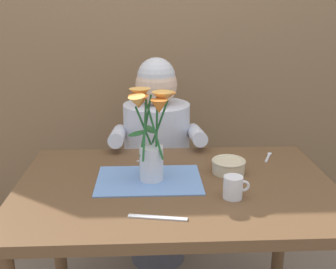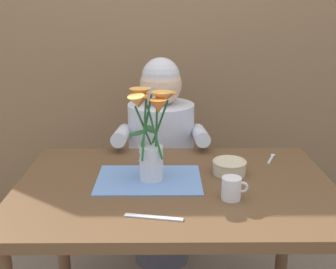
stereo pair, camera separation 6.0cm
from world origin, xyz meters
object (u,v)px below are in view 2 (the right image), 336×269
ceramic_bowl (229,167)px  tea_cup (232,188)px  seated_person (161,166)px  flower_vase (151,129)px  dinner_knife (154,217)px

ceramic_bowl → tea_cup: tea_cup is taller
seated_person → tea_cup: 0.81m
flower_vase → dinner_knife: 0.36m
seated_person → dinner_knife: seated_person is taller
seated_person → ceramic_bowl: size_ratio=8.35×
seated_person → tea_cup: size_ratio=12.20×
flower_vase → tea_cup: flower_vase is taller
flower_vase → dinner_knife: bearing=-86.8°
flower_vase → dinner_knife: size_ratio=1.85×
dinner_knife → tea_cup: bearing=36.9°
seated_person → flower_vase: bearing=-92.6°
ceramic_bowl → tea_cup: size_ratio=1.46×
seated_person → flower_vase: seated_person is taller
tea_cup → dinner_knife: bearing=-153.5°
ceramic_bowl → dinner_knife: 0.46m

